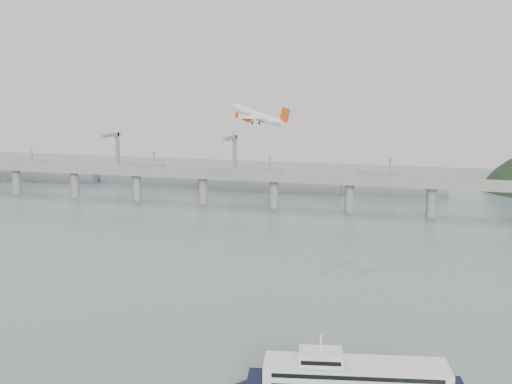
% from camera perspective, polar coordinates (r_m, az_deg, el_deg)
% --- Properties ---
extents(ground, '(900.00, 900.00, 0.00)m').
position_cam_1_polar(ground, '(204.58, -4.41, -12.55)').
color(ground, slate).
rests_on(ground, ground).
extents(bridge, '(800.00, 22.00, 23.90)m').
position_cam_1_polar(bridge, '(387.73, 5.82, 0.83)').
color(bridge, gray).
rests_on(bridge, ground).
extents(distant_fleet, '(453.00, 60.90, 40.00)m').
position_cam_1_polar(distant_fleet, '(500.03, -10.44, 1.41)').
color(distant_fleet, slate).
rests_on(distant_fleet, ground).
extents(ferry, '(89.78, 28.57, 17.06)m').
position_cam_1_polar(ferry, '(160.07, 9.43, -17.49)').
color(ferry, black).
rests_on(ferry, ground).
extents(airliner, '(36.78, 34.58, 12.68)m').
position_cam_1_polar(airliner, '(294.89, 0.14, 7.30)').
color(airliner, white).
rests_on(airliner, ground).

